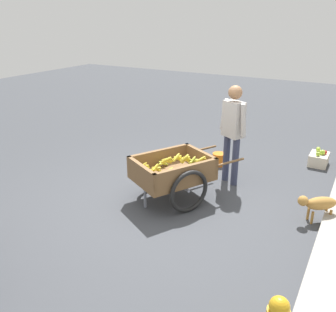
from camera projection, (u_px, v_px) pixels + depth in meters
ground_plane at (165, 204)px, 5.38m from camera, size 24.00×24.00×0.00m
fruit_cart at (172, 173)px, 5.37m from camera, size 1.81×1.45×0.73m
vendor_person at (233, 126)px, 5.74m from camera, size 0.34×0.52×1.63m
dog at (318, 204)px, 4.85m from camera, size 0.45×0.55×0.40m
plastic_bucket at (219, 159)px, 6.74m from camera, size 0.24×0.24×0.23m
apple_crate at (319, 159)px, 6.75m from camera, size 0.44×0.32×0.32m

